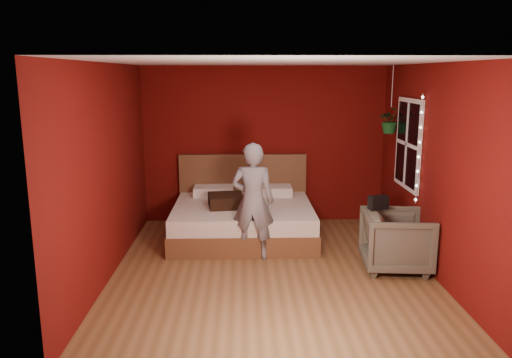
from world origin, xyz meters
The scene contains 10 objects.
floor centered at (0.00, 0.00, 0.00)m, with size 4.50×4.50×0.00m, color brown.
room_walls centered at (0.00, 0.00, 1.68)m, with size 4.04×4.54×2.62m.
window centered at (1.97, 0.90, 1.50)m, with size 0.05×0.97×1.27m.
fairy_lights centered at (1.94, 0.37, 1.50)m, with size 0.04×0.04×1.45m.
bed centered at (-0.36, 1.40, 0.30)m, with size 2.11×1.79×1.16m.
person centered at (-0.23, 0.47, 0.79)m, with size 0.58×0.38×1.59m, color gray.
armchair centered at (1.60, 0.02, 0.38)m, with size 0.81×0.83×0.76m, color #575445.
handbag centered at (1.38, 0.17, 0.85)m, with size 0.24×0.12×0.17m, color black.
throw_pillow centered at (-0.61, 1.20, 0.62)m, with size 0.51×0.51×0.18m, color black.
hanging_plant centered at (1.88, 1.50, 1.78)m, with size 0.37×0.32×1.02m.
Camera 1 is at (-0.36, -5.99, 2.47)m, focal length 35.00 mm.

